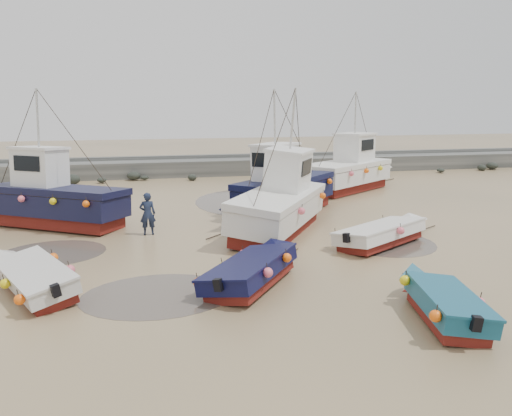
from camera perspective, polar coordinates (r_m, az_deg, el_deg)
The scene contains 15 objects.
ground at distance 17.86m, azimuth 1.17°, elevation -6.48°, with size 120.00×120.00×0.00m, color #A0845C.
seawall at distance 38.99m, azimuth -6.20°, elevation 4.66°, with size 60.00×4.92×1.50m.
puddle_a at distance 15.48m, azimuth -11.17°, elevation -9.71°, with size 4.61×4.61×0.01m, color #4F463D.
puddle_b at distance 21.13m, azimuth 14.72°, elevation -3.89°, with size 3.91×3.91×0.01m, color #4F463D.
puddle_c at distance 20.71m, azimuth -22.22°, elevation -4.75°, with size 3.96×3.96×0.01m, color #4F463D.
puddle_d at distance 28.65m, azimuth -0.26°, elevation 0.72°, with size 6.71×6.71×0.01m, color #4F463D.
dinghy_0 at distance 16.89m, azimuth -24.02°, elevation -6.75°, with size 3.50×5.81×1.43m.
dinghy_1 at distance 16.05m, azimuth 0.16°, elevation -6.62°, with size 4.42×5.51×1.43m.
dinghy_2 at distance 14.44m, azimuth 20.37°, elevation -9.54°, with size 2.28×5.25×1.43m.
dinghy_3 at distance 20.94m, azimuth 14.71°, elevation -2.53°, with size 6.10×4.13×1.43m.
cabin_boat_0 at distance 24.92m, azimuth -22.97°, elevation 1.16°, with size 8.84×5.94×6.22m.
cabin_boat_1 at distance 22.16m, azimuth 2.91°, elevation 0.81°, with size 6.47×8.97×6.22m.
cabin_boat_2 at distance 25.05m, azimuth 2.68°, elevation 2.19°, with size 7.78×7.35×6.22m.
cabin_boat_3 at distance 33.01m, azimuth 10.89°, elevation 4.41°, with size 8.74×6.68×6.22m.
person at distance 22.20m, azimuth -12.18°, elevation -3.00°, with size 0.68×0.45×1.87m, color #19223A.
Camera 1 is at (-3.90, -16.46, 5.74)m, focal length 35.00 mm.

